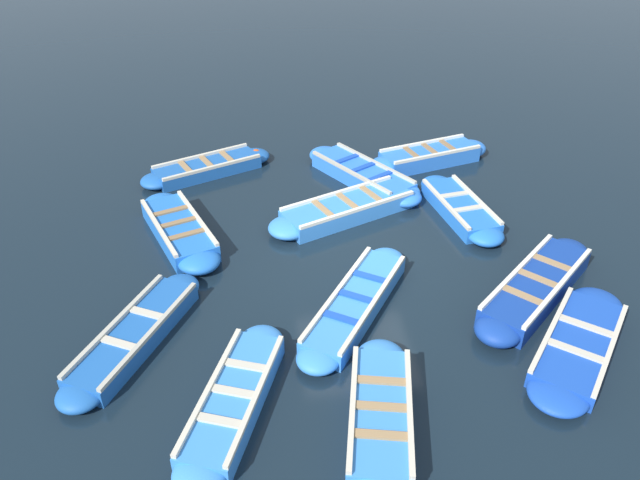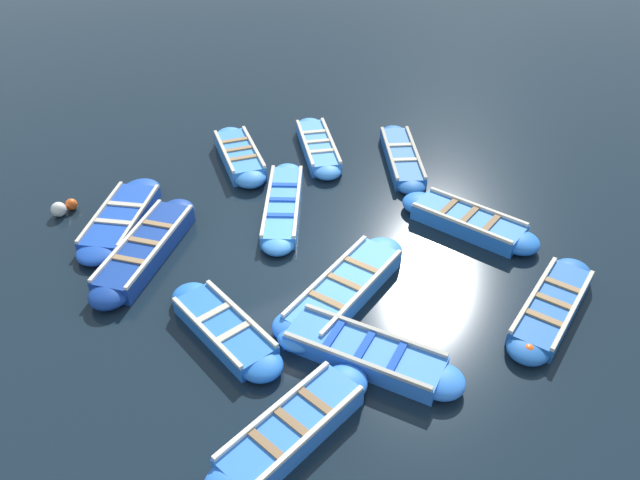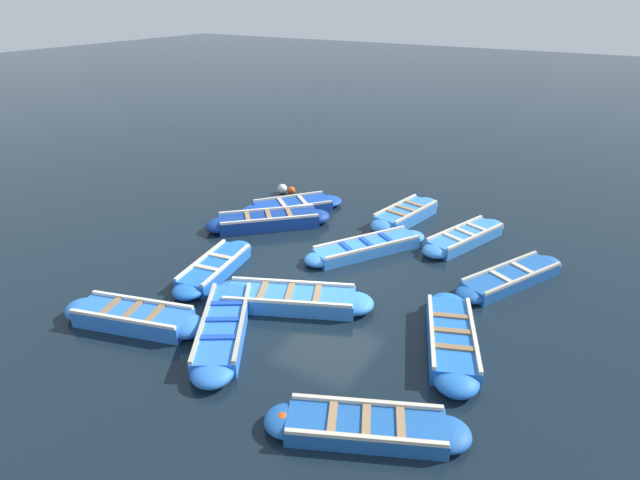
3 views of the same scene
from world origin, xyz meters
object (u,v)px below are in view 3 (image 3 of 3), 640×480
at_px(boat_inner_gap, 293,206).
at_px(boat_drifting, 134,317).
at_px(boat_outer_left, 290,299).
at_px(buoy_orange_near, 282,189).
at_px(boat_end_of_row, 215,268).
at_px(boat_broadside, 406,215).
at_px(boat_bow_out, 511,278).
at_px(buoy_yellow_far, 291,190).
at_px(boat_far_corner, 451,339).
at_px(boat_near_quay, 367,248).
at_px(boat_mid_row, 465,238).
at_px(boat_tucked, 269,221).
at_px(boat_centre, 366,427).
at_px(boat_stern_in, 224,327).
at_px(buoy_white_drifting, 283,421).

height_order(boat_inner_gap, boat_drifting, boat_drifting).
bearing_deg(boat_outer_left, buoy_orange_near, -143.77).
bearing_deg(boat_end_of_row, buoy_orange_near, -162.47).
relative_size(boat_broadside, boat_bow_out, 0.94).
height_order(boat_inner_gap, buoy_yellow_far, boat_inner_gap).
bearing_deg(boat_inner_gap, boat_far_corner, 57.73).
xyz_separation_m(boat_near_quay, boat_mid_row, (-2.04, 2.19, 0.01)).
bearing_deg(boat_outer_left, boat_mid_row, 154.50).
distance_m(boat_bow_out, boat_tucked, 7.27).
distance_m(boat_mid_row, buoy_yellow_far, 6.60).
distance_m(boat_broadside, boat_centre, 8.91).
distance_m(boat_broadside, boat_far_corner, 6.38).
xyz_separation_m(boat_inner_gap, boat_outer_left, (4.82, 3.14, 0.04)).
bearing_deg(boat_outer_left, boat_inner_gap, -146.87).
bearing_deg(boat_bow_out, boat_outer_left, -48.68).
xyz_separation_m(boat_broadside, boat_drifting, (8.37, -2.99, -0.01)).
height_order(boat_bow_out, buoy_orange_near, boat_bow_out).
xyz_separation_m(boat_inner_gap, boat_mid_row, (-0.55, 5.71, 0.02)).
bearing_deg(boat_bow_out, boat_drifting, -47.88).
bearing_deg(boat_near_quay, boat_drifting, -26.89).
height_order(boat_broadside, boat_outer_left, boat_broadside).
bearing_deg(buoy_yellow_far, boat_stern_in, 23.90).
relative_size(boat_mid_row, buoy_orange_near, 9.61).
bearing_deg(boat_far_corner, boat_inner_gap, -122.27).
distance_m(boat_inner_gap, boat_drifting, 7.24).
distance_m(boat_drifting, boat_outer_left, 3.49).
bearing_deg(boat_stern_in, boat_outer_left, 159.14).
xyz_separation_m(boat_near_quay, boat_stern_in, (4.95, -0.99, 0.02)).
bearing_deg(boat_centre, boat_inner_gap, -139.00).
relative_size(boat_inner_gap, buoy_white_drifting, 10.50).
height_order(boat_tucked, boat_mid_row, boat_tucked).
relative_size(boat_near_quay, boat_inner_gap, 1.10).
distance_m(boat_end_of_row, boat_far_corner, 6.25).
distance_m(boat_stern_in, boat_drifting, 2.07).
bearing_deg(boat_broadside, buoy_yellow_far, -90.56).
bearing_deg(boat_centre, boat_outer_left, -127.84).
bearing_deg(boat_mid_row, boat_stern_in, -24.45).
bearing_deg(boat_far_corner, boat_drifting, -65.20).
bearing_deg(buoy_white_drifting, boat_inner_gap, -147.20).
relative_size(boat_centre, boat_far_corner, 0.99).
relative_size(boat_bow_out, boat_tucked, 1.05).
relative_size(boat_inner_gap, boat_mid_row, 0.96).
relative_size(buoy_yellow_far, buoy_white_drifting, 0.91).
height_order(boat_near_quay, boat_outer_left, boat_outer_left).
relative_size(boat_drifting, boat_mid_row, 1.00).
relative_size(boat_stern_in, boat_mid_row, 1.04).
relative_size(boat_inner_gap, boat_far_corner, 0.95).
height_order(boat_stern_in, boat_mid_row, boat_stern_in).
bearing_deg(boat_stern_in, boat_broadside, 171.97).
distance_m(boat_broadside, boat_outer_left, 5.99).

